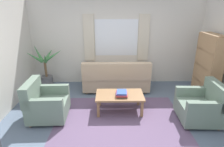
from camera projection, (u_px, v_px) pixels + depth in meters
The scene contains 11 objects.
ground_plane at pixel (119, 120), 4.17m from camera, with size 6.24×6.24×0.00m, color slate.
wall_back at pixel (116, 42), 5.85m from camera, with size 5.32×0.12×2.60m, color silver.
window_with_curtains at pixel (116, 38), 5.72m from camera, with size 1.98×0.07×1.40m.
area_rug at pixel (119, 119), 4.17m from camera, with size 2.79×2.05×0.01m, color #604C6B.
couch at pixel (116, 79), 5.50m from camera, with size 1.90×0.82×0.92m.
armchair_left at pixel (46, 103), 4.14m from camera, with size 0.85×0.87×0.88m.
armchair_right at pixel (201, 106), 4.04m from camera, with size 0.85×0.87×0.88m.
coffee_table at pixel (120, 97), 4.39m from camera, with size 1.10×0.64×0.44m.
book_stack_on_table at pixel (122, 94), 4.29m from camera, with size 0.28×0.33×0.10m.
potted_plant at pixel (46, 72), 5.65m from camera, with size 1.00×0.91×1.30m.
bookshelf at pixel (207, 69), 4.94m from camera, with size 0.30×0.94×1.72m.
Camera 1 is at (-0.22, -3.56, 2.40)m, focal length 30.15 mm.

